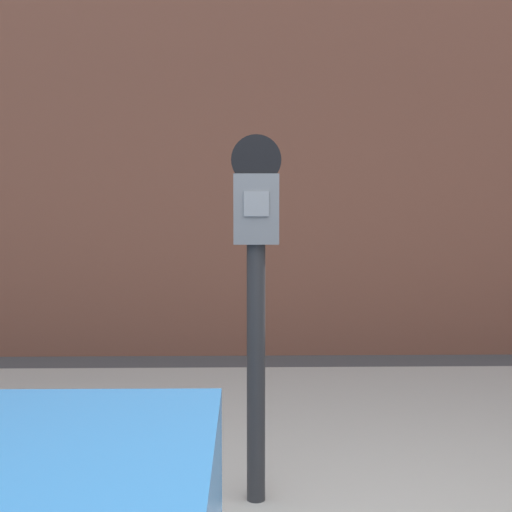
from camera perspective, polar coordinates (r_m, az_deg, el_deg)
sidewalk at (r=4.23m, az=4.38°, el=-14.11°), size 24.00×2.80×0.12m
building_facade at (r=6.70m, az=2.36°, el=18.26°), size 24.00×0.30×6.00m
parking_meter at (r=2.99m, az=0.00°, el=-0.44°), size 0.21×0.13×1.56m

